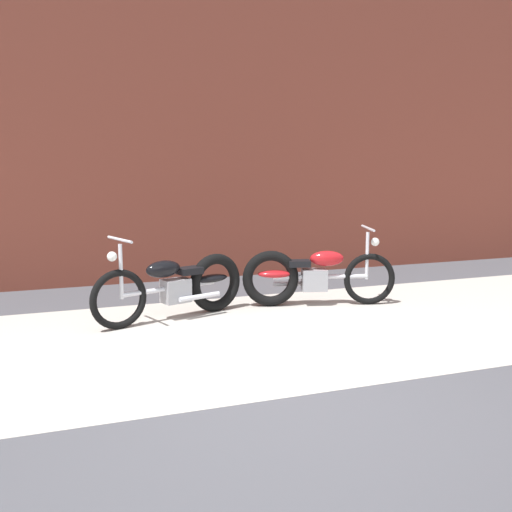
# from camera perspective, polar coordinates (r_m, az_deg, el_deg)

# --- Properties ---
(ground_plane) EXTENTS (80.00, 80.00, 0.00)m
(ground_plane) POSITION_cam_1_polar(r_m,az_deg,el_deg) (4.81, 3.26, -13.54)
(ground_plane) COLOR #47474C
(sidewalk_slab) EXTENTS (36.00, 3.50, 0.01)m
(sidewalk_slab) POSITION_cam_1_polar(r_m,az_deg,el_deg) (6.37, -2.97, -7.81)
(sidewalk_slab) COLOR #B2ADA3
(sidewalk_slab) RESTS_ON ground
(brick_building_wall) EXTENTS (36.00, 0.50, 5.73)m
(brick_building_wall) POSITION_cam_1_polar(r_m,az_deg,el_deg) (9.50, -9.38, 15.09)
(brick_building_wall) COLOR brown
(brick_building_wall) RESTS_ON ground
(motorcycle_black) EXTENTS (1.94, 0.85, 1.03)m
(motorcycle_black) POSITION_cam_1_polar(r_m,az_deg,el_deg) (7.09, -7.26, -2.82)
(motorcycle_black) COLOR black
(motorcycle_black) RESTS_ON ground
(motorcycle_red) EXTENTS (1.96, 0.78, 1.03)m
(motorcycle_red) POSITION_cam_1_polar(r_m,az_deg,el_deg) (7.66, 5.10, -1.90)
(motorcycle_red) COLOR black
(motorcycle_red) RESTS_ON ground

